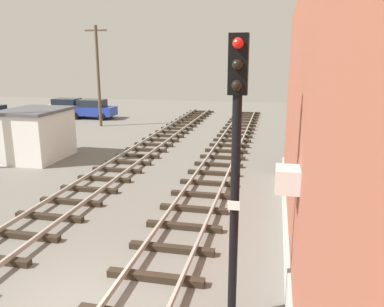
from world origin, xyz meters
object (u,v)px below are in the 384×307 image
(control_hut, at_px, (36,134))
(utility_pole_far, at_px, (98,75))
(parked_car_white, at_px, (67,108))
(parked_car_blue, at_px, (92,109))
(signal_mast, at_px, (236,153))

(control_hut, distance_m, utility_pole_far, 11.12)
(control_hut, xyz_separation_m, parked_car_white, (-6.52, 14.72, -0.49))
(control_hut, xyz_separation_m, parked_car_blue, (-3.75, 14.35, -0.49))
(control_hut, distance_m, parked_car_white, 16.11)
(parked_car_white, distance_m, utility_pole_far, 7.40)
(parked_car_blue, distance_m, parked_car_white, 2.80)
(parked_car_blue, bearing_deg, parked_car_white, 172.36)
(signal_mast, xyz_separation_m, parked_car_blue, (-15.78, 25.67, -2.74))
(signal_mast, distance_m, parked_car_white, 32.09)
(control_hut, relative_size, parked_car_blue, 0.90)
(control_hut, distance_m, parked_car_blue, 14.84)
(control_hut, bearing_deg, utility_pole_far, 96.61)
(parked_car_white, bearing_deg, parked_car_blue, -7.64)
(signal_mast, height_order, parked_car_white, signal_mast)
(signal_mast, distance_m, parked_car_blue, 30.25)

